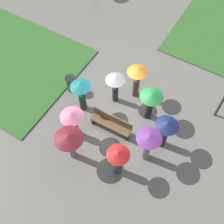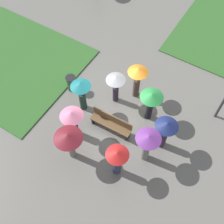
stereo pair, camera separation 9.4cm
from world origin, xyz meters
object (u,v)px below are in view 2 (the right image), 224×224
crowd_person_pink (72,119)px  crowd_person_teal (81,90)px  crowd_person_green (151,100)px  crowd_person_purple (148,142)px  crowd_person_grey (116,83)px  crowd_person_orange (138,76)px  crowd_person_navy (165,130)px  crowd_person_maroon (69,139)px  crowd_person_red (117,158)px  park_bench (111,123)px  trash_bin (71,83)px

crowd_person_pink → crowd_person_teal: size_ratio=0.94×
crowd_person_pink → crowd_person_green: size_ratio=1.00×
crowd_person_purple → crowd_person_grey: bearing=64.0°
crowd_person_orange → crowd_person_purple: bearing=-55.6°
crowd_person_navy → crowd_person_maroon: size_ratio=1.03×
crowd_person_navy → crowd_person_maroon: bearing=-25.4°
crowd_person_red → crowd_person_orange: (-1.26, 3.90, 0.10)m
park_bench → crowd_person_teal: (-1.75, 0.28, 0.89)m
crowd_person_red → crowd_person_teal: bearing=110.2°
crowd_person_pink → crowd_person_maroon: (0.51, -0.91, 0.18)m
crowd_person_teal → crowd_person_green: crowd_person_teal is taller
crowd_person_green → crowd_person_orange: size_ratio=0.91×
crowd_person_purple → crowd_person_navy: (0.34, 0.92, -0.06)m
trash_bin → crowd_person_teal: 1.62m
crowd_person_orange → crowd_person_grey: bearing=-133.0°
crowd_person_purple → crowd_person_navy: bearing=-10.0°
crowd_person_purple → crowd_person_maroon: (-2.70, -1.54, 0.09)m
trash_bin → crowd_person_red: size_ratio=0.46×
crowd_person_pink → crowd_person_purple: crowd_person_purple is taller
crowd_person_purple → crowd_person_maroon: bearing=130.2°
crowd_person_green → crowd_person_grey: crowd_person_green is taller
crowd_person_red → crowd_person_grey: (-1.96, 3.13, -0.01)m
crowd_person_red → crowd_person_teal: crowd_person_teal is taller
crowd_person_navy → crowd_person_grey: 3.17m
trash_bin → crowd_person_teal: crowd_person_teal is taller
crowd_person_green → crowd_person_grey: bearing=-75.0°
crowd_person_red → crowd_person_grey: bearing=84.7°
trash_bin → crowd_person_pink: bearing=-50.8°
crowd_person_orange → crowd_person_green: bearing=-37.3°
crowd_person_pink → crowd_person_orange: size_ratio=0.92×
crowd_person_red → crowd_person_purple: crowd_person_purple is taller
trash_bin → crowd_person_green: 4.17m
park_bench → crowd_person_maroon: size_ratio=1.07×
park_bench → crowd_person_purple: 2.22m
crowd_person_pink → crowd_person_grey: bearing=-148.6°
crowd_person_green → crowd_person_grey: size_ratio=1.03×
crowd_person_pink → crowd_person_green: crowd_person_pink is taller
crowd_person_red → crowd_person_pink: crowd_person_red is taller
crowd_person_purple → crowd_person_green: size_ratio=1.08×
trash_bin → crowd_person_navy: (5.21, -0.48, 0.89)m
park_bench → crowd_person_red: 2.24m
crowd_person_purple → crowd_person_green: bearing=33.9°
crowd_person_grey → crowd_person_maroon: bearing=-142.5°
park_bench → trash_bin: park_bench is taller
crowd_person_pink → crowd_person_orange: (1.25, 3.36, 0.12)m
crowd_person_maroon → crowd_person_purple: bearing=59.5°
crowd_person_red → crowd_person_maroon: bearing=153.1°
crowd_person_navy → crowd_person_orange: (-2.30, 1.82, 0.08)m
trash_bin → crowd_person_red: bearing=-31.6°
trash_bin → crowd_person_purple: 5.15m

